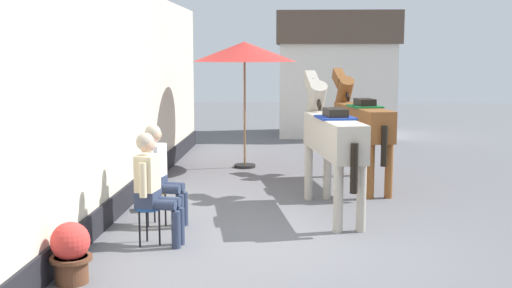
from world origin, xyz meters
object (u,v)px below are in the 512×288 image
Objects in this scene: seated_visitor_near at (153,183)px; saddled_horse_near at (331,135)px; flower_planter_near at (71,251)px; satchel_bag at (148,204)px; seated_visitor_far at (159,170)px; cafe_parasol at (245,53)px; saddled_horse_far at (360,121)px.

saddled_horse_near is (2.27, 1.79, 0.38)m from seated_visitor_near.
flower_planter_near is 2.29× the size of satchel_bag.
seated_visitor_far is 4.91m from cafe_parasol.
satchel_bag is (-2.73, -0.06, -1.06)m from saddled_horse_near.
seated_visitor_near is at bearing 174.59° from satchel_bag.
cafe_parasol is at bearing 142.41° from saddled_horse_far.
cafe_parasol reaches higher than seated_visitor_far.
flower_planter_near is 0.25× the size of cafe_parasol.
flower_planter_near is at bearing -112.61° from seated_visitor_near.
seated_visitor_near and seated_visitor_far have the same top height.
seated_visitor_near is 0.54× the size of cafe_parasol.
saddled_horse_far is (3.01, 2.90, 0.38)m from seated_visitor_far.
saddled_horse_far is at bearing -37.59° from cafe_parasol.
flower_planter_near is (-3.48, -5.16, -0.82)m from saddled_horse_far.
cafe_parasol is at bearing 82.36° from seated_visitor_near.
cafe_parasol is at bearing 112.57° from saddled_horse_near.
cafe_parasol is 4.54m from satchel_bag.
satchel_bag is at bearing 105.07° from seated_visitor_near.
seated_visitor_near is 0.47× the size of saddled_horse_near.
cafe_parasol is (-1.53, 3.69, 1.20)m from saddled_horse_near.
seated_visitor_far is 2.17× the size of flower_planter_near.
cafe_parasol is (0.84, 4.57, 1.59)m from seated_visitor_far.
saddled_horse_far reaches higher than seated_visitor_far.
cafe_parasol reaches higher than saddled_horse_far.
seated_visitor_near is 2.17× the size of flower_planter_near.
seated_visitor_far reaches higher than flower_planter_near.
seated_visitor_far is 4.96× the size of satchel_bag.
saddled_horse_far is 3.00m from cafe_parasol.
saddled_horse_near is 4.17m from cafe_parasol.
saddled_horse_far is 10.59× the size of satchel_bag.
cafe_parasol is (0.73, 5.48, 1.59)m from seated_visitor_near.
cafe_parasol reaches higher than flower_planter_near.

